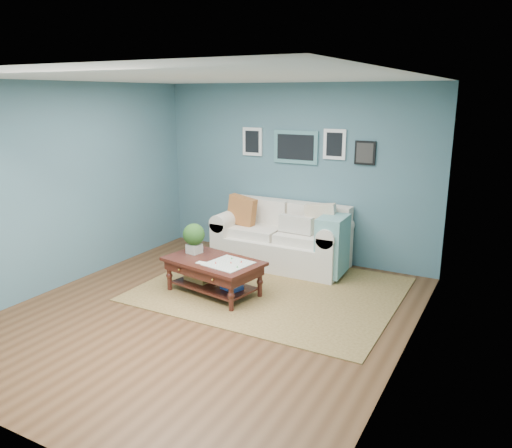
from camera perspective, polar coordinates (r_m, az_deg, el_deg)
The scene contains 4 objects.
room_shell at distance 5.66m, azimuth -5.57°, elevation 2.61°, with size 5.00×5.02×2.70m.
area_rug at distance 6.73m, azimuth 1.74°, elevation -7.42°, with size 3.27×2.61×0.01m, color brown.
loveseat at distance 7.52m, azimuth 3.60°, elevation -1.68°, with size 2.03×0.92×1.04m.
coffee_table at distance 6.53m, azimuth -5.26°, elevation -4.63°, with size 1.35×0.93×0.87m.
Camera 1 is at (3.10, -4.54, 2.53)m, focal length 35.00 mm.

